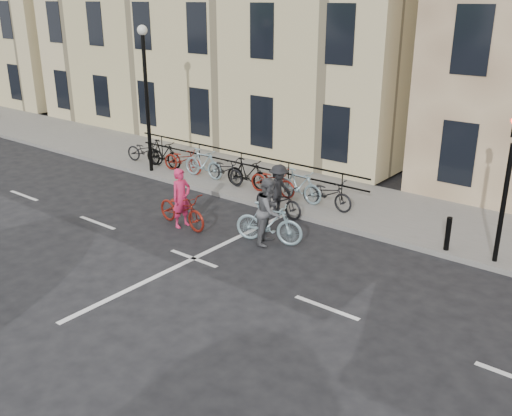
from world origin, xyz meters
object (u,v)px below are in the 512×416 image
Objects in this scene: lamp_post at (146,81)px; cyclist_dark at (278,195)px; cyclist_grey at (269,217)px; traffic_light at (508,172)px; cyclist_pink at (182,207)px.

cyclist_dark is at bearing -4.51° from lamp_post.
lamp_post is 2.65× the size of cyclist_grey.
traffic_light is 2.10× the size of cyclist_dark.
cyclist_pink is at bearing -159.94° from traffic_light.
cyclist_pink is 1.09× the size of cyclist_dark.
cyclist_dark is at bearing 12.61° from cyclist_grey.
cyclist_pink is (4.68, -2.99, -2.88)m from lamp_post.
lamp_post is 2.85× the size of cyclist_dark.
cyclist_grey is at bearing -71.65° from cyclist_pink.
traffic_light is 8.74m from cyclist_pink.
cyclist_grey is 1.07× the size of cyclist_dark.
lamp_post is at bearing 55.36° from cyclist_grey.
lamp_post reaches higher than cyclist_pink.
lamp_post reaches higher than cyclist_grey.
cyclist_grey is (2.72, 0.61, 0.14)m from cyclist_pink.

